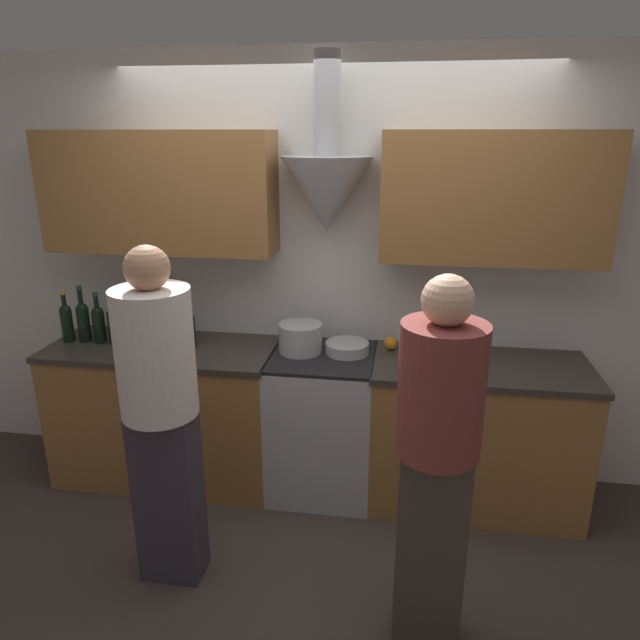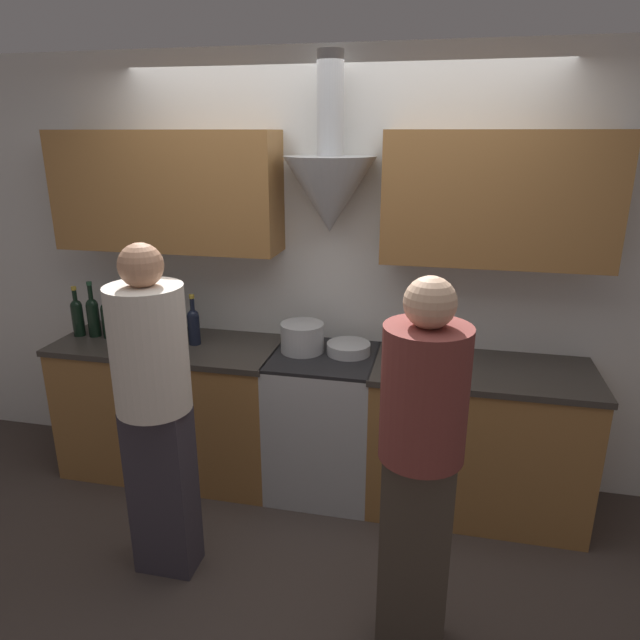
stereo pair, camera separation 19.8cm
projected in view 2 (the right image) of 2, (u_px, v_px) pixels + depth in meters
ground_plane at (313, 514)px, 3.35m from camera, size 12.00×12.00×0.00m
wall_back at (328, 247)px, 3.42m from camera, size 8.40×0.52×2.60m
counter_left at (174, 406)px, 3.70m from camera, size 1.40×0.62×0.89m
counter_right at (477, 439)px, 3.31m from camera, size 1.23×0.62×0.89m
stove_range at (324, 422)px, 3.49m from camera, size 0.62×0.60×0.89m
wine_bottle_0 at (77, 316)px, 3.64m from camera, size 0.07×0.07×0.32m
wine_bottle_1 at (93, 315)px, 3.62m from camera, size 0.08×0.08×0.36m
wine_bottle_2 at (108, 318)px, 3.60m from camera, size 0.07×0.07×0.32m
wine_bottle_3 at (122, 319)px, 3.57m from camera, size 0.08×0.08×0.33m
wine_bottle_4 at (136, 321)px, 3.55m from camera, size 0.08×0.08×0.33m
wine_bottle_5 at (151, 321)px, 3.55m from camera, size 0.07×0.07×0.31m
wine_bottle_6 at (163, 322)px, 3.52m from camera, size 0.07×0.07×0.33m
wine_bottle_7 at (178, 322)px, 3.51m from camera, size 0.08×0.08×0.34m
wine_bottle_8 at (194, 325)px, 3.49m from camera, size 0.07×0.07×0.32m
stock_pot at (302, 337)px, 3.39m from camera, size 0.26×0.26×0.17m
mixing_bowl at (349, 348)px, 3.37m from camera, size 0.26×0.26×0.07m
orange_fruit at (393, 345)px, 3.40m from camera, size 0.08×0.08×0.08m
chefs_knife at (444, 359)px, 3.28m from camera, size 0.25×0.15×0.01m
person_foreground_left at (155, 402)px, 2.68m from camera, size 0.35×0.35×1.69m
person_foreground_right at (420, 459)px, 2.24m from camera, size 0.33×0.33×1.65m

